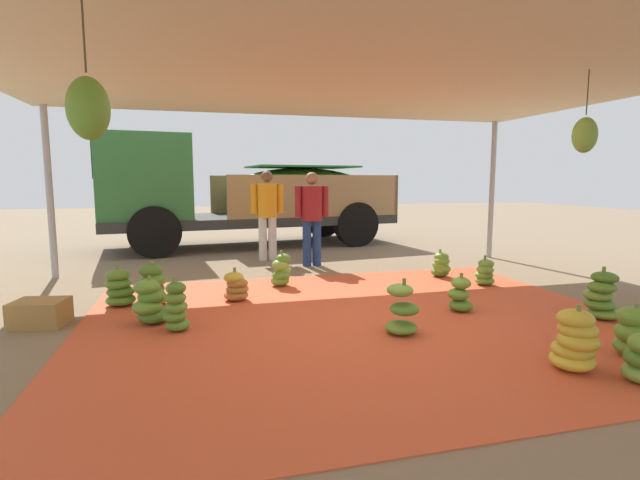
{
  "coord_description": "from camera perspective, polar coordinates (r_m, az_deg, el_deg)",
  "views": [
    {
      "loc": [
        -1.66,
        -4.57,
        1.49
      ],
      "look_at": [
        -0.12,
        1.33,
        0.71
      ],
      "focal_mm": 26.32,
      "sensor_mm": 36.0,
      "label": 1
    }
  ],
  "objects": [
    {
      "name": "banana_bunch_7",
      "position": [
        5.57,
        16.68,
        -6.48
      ],
      "size": [
        0.38,
        0.36,
        0.44
      ],
      "color": "#518428",
      "rests_on": "tarp_orange"
    },
    {
      "name": "banana_bunch_1",
      "position": [
        7.44,
        14.51,
        -3.0
      ],
      "size": [
        0.36,
        0.39,
        0.43
      ],
      "color": "#477523",
      "rests_on": "tarp_orange"
    },
    {
      "name": "tarp_orange",
      "position": [
        5.08,
        5.15,
        -9.71
      ],
      "size": [
        5.78,
        4.82,
        0.01
      ],
      "primitive_type": "cube",
      "color": "#D1512D",
      "rests_on": "ground"
    },
    {
      "name": "banana_bunch_9",
      "position": [
        6.05,
        -23.2,
        -5.47
      ],
      "size": [
        0.46,
        0.46,
        0.49
      ],
      "color": "#518428",
      "rests_on": "tarp_orange"
    },
    {
      "name": "banana_bunch_0",
      "position": [
        5.89,
        31.05,
        -5.96
      ],
      "size": [
        0.44,
        0.45,
        0.56
      ],
      "color": "#60932D",
      "rests_on": "tarp_orange"
    },
    {
      "name": "banana_bunch_3",
      "position": [
        6.61,
        -4.72,
        -3.75
      ],
      "size": [
        0.37,
        0.37,
        0.5
      ],
      "color": "#60932D",
      "rests_on": "tarp_orange"
    },
    {
      "name": "banana_bunch_11",
      "position": [
        4.65,
        9.94,
        -8.51
      ],
      "size": [
        0.44,
        0.44,
        0.54
      ],
      "color": "#60932D",
      "rests_on": "tarp_orange"
    },
    {
      "name": "crate_0",
      "position": [
        5.65,
        -30.89,
        -7.63
      ],
      "size": [
        0.56,
        0.48,
        0.27
      ],
      "primitive_type": "cube",
      "rotation": [
        0.0,
        0.0,
        -0.18
      ],
      "color": "olive",
      "rests_on": "ground"
    },
    {
      "name": "banana_bunch_13",
      "position": [
        4.24,
        28.59,
        -10.8
      ],
      "size": [
        0.45,
        0.46,
        0.52
      ],
      "color": "gold",
      "rests_on": "tarp_orange"
    },
    {
      "name": "banana_bunch_8",
      "position": [
        5.19,
        -19.94,
        -7.21
      ],
      "size": [
        0.49,
        0.46,
        0.5
      ],
      "color": "#477523",
      "rests_on": "tarp_orange"
    },
    {
      "name": "banana_bunch_6",
      "position": [
        4.78,
        33.77,
        -9.45
      ],
      "size": [
        0.43,
        0.43,
        0.46
      ],
      "color": "#60932D",
      "rests_on": "tarp_orange"
    },
    {
      "name": "banana_bunch_5",
      "position": [
        5.95,
        -19.68,
        -5.28
      ],
      "size": [
        0.49,
        0.47,
        0.53
      ],
      "color": "#6B9E38",
      "rests_on": "tarp_orange"
    },
    {
      "name": "banana_bunch_12",
      "position": [
        7.04,
        19.41,
        -3.81
      ],
      "size": [
        0.34,
        0.34,
        0.43
      ],
      "color": "#60932D",
      "rests_on": "tarp_orange"
    },
    {
      "name": "worker_0",
      "position": [
        8.77,
        -6.43,
        3.85
      ],
      "size": [
        0.61,
        0.37,
        1.66
      ],
      "color": "silver",
      "rests_on": "ground"
    },
    {
      "name": "banana_bunch_2",
      "position": [
        4.85,
        -17.1,
        -7.95
      ],
      "size": [
        0.33,
        0.33,
        0.55
      ],
      "color": "#518428",
      "rests_on": "tarp_orange"
    },
    {
      "name": "banana_bunch_10",
      "position": [
        5.91,
        -10.15,
        -5.66
      ],
      "size": [
        0.41,
        0.39,
        0.41
      ],
      "color": "#996628",
      "rests_on": "tarp_orange"
    },
    {
      "name": "worker_1",
      "position": [
        8.11,
        -1.0,
        3.47
      ],
      "size": [
        0.6,
        0.36,
        1.62
      ],
      "color": "navy",
      "rests_on": "ground"
    },
    {
      "name": "tent_canopy",
      "position": [
        4.89,
        5.93,
        20.04
      ],
      "size": [
        8.0,
        7.0,
        2.65
      ],
      "color": "#9EA0A5",
      "rests_on": "ground"
    },
    {
      "name": "cargo_truck_main",
      "position": [
        10.75,
        -9.6,
        5.65
      ],
      "size": [
        6.56,
        2.97,
        2.4
      ],
      "color": "#2D2D2D",
      "rests_on": "ground"
    },
    {
      "name": "ground_plane",
      "position": [
        7.89,
        -2.28,
        -3.6
      ],
      "size": [
        40.0,
        40.0,
        0.0
      ],
      "primitive_type": "plane",
      "color": "#7F6B51"
    }
  ]
}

